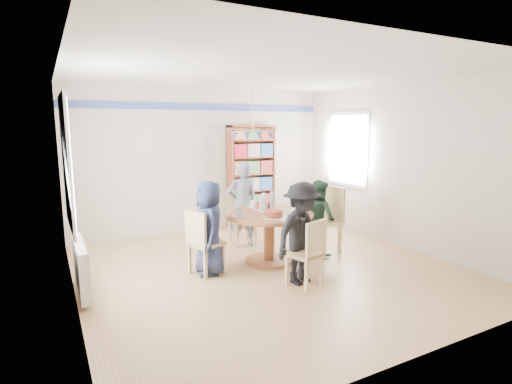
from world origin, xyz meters
TOP-DOWN VIEW (x-y plane):
  - ground at (0.00, 0.00)m, footprint 5.00×5.00m
  - room_shell at (-0.26, 0.87)m, footprint 5.00×5.00m
  - radiator at (-2.42, 0.30)m, footprint 0.12×1.00m
  - dining_table at (0.15, 0.27)m, footprint 1.30×1.30m
  - chair_left at (-0.91, 0.24)m, footprint 0.51×0.51m
  - chair_right at (1.23, 0.26)m, footprint 0.48×0.48m
  - chair_far at (0.19, 1.33)m, footprint 0.44×0.44m
  - chair_near at (0.13, -0.78)m, footprint 0.48×0.48m
  - person_left at (-0.80, 0.25)m, footprint 0.50×0.68m
  - person_right at (1.04, 0.25)m, footprint 0.46×0.58m
  - person_far at (0.17, 1.19)m, footprint 0.57×0.43m
  - person_near at (0.12, -0.62)m, footprint 0.95×0.70m
  - bookshelf at (0.92, 2.34)m, footprint 0.96×0.29m
  - tableware at (0.12, 0.29)m, footprint 1.17×1.17m

SIDE VIEW (x-z plane):
  - ground at x=0.00m, z-range 0.00..0.00m
  - radiator at x=-2.42m, z-range 0.05..0.65m
  - chair_near at x=0.13m, z-range 0.04..0.91m
  - chair_left at x=-0.91m, z-range 0.05..0.94m
  - chair_far at x=0.19m, z-range 0.05..0.99m
  - dining_table at x=0.15m, z-range 0.18..0.93m
  - chair_right at x=1.23m, z-range 0.05..1.11m
  - person_right at x=1.04m, z-range 0.00..1.18m
  - person_left at x=-0.80m, z-range 0.00..1.29m
  - person_near at x=0.12m, z-range 0.00..1.32m
  - person_far at x=0.17m, z-range 0.00..1.43m
  - tableware at x=0.12m, z-range 0.66..0.97m
  - bookshelf at x=0.92m, z-range -0.02..2.00m
  - room_shell at x=-0.26m, z-range -0.85..4.15m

